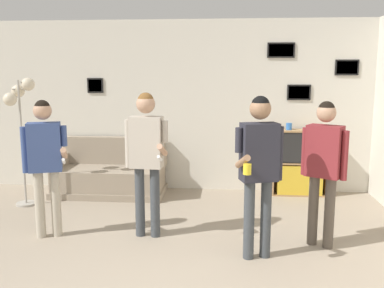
% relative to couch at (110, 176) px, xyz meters
% --- Properties ---
extents(wall_back, '(8.17, 0.08, 2.70)m').
position_rel_couch_xyz_m(wall_back, '(1.19, 0.42, 1.07)').
color(wall_back, silver).
rests_on(wall_back, ground_plane).
extents(couch, '(1.71, 0.80, 0.86)m').
position_rel_couch_xyz_m(couch, '(0.00, 0.00, 0.00)').
color(couch, gray).
rests_on(couch, ground_plane).
extents(bookshelf, '(0.84, 0.30, 1.02)m').
position_rel_couch_xyz_m(bookshelf, '(2.94, 0.20, 0.22)').
color(bookshelf, '#A87F51').
rests_on(bookshelf, ground_plane).
extents(floor_lamp, '(0.39, 0.43, 1.82)m').
position_rel_couch_xyz_m(floor_lamp, '(-1.06, -0.67, 1.12)').
color(floor_lamp, '#ADA89E').
rests_on(floor_lamp, ground_plane).
extents(person_player_foreground_left, '(0.56, 0.40, 1.59)m').
position_rel_couch_xyz_m(person_player_foreground_left, '(-0.23, -1.80, 0.68)').
color(person_player_foreground_left, '#B7AD99').
rests_on(person_player_foreground_left, ground_plane).
extents(person_player_foreground_center, '(0.50, 0.47, 1.67)m').
position_rel_couch_xyz_m(person_player_foreground_center, '(0.91, -1.70, 0.74)').
color(person_player_foreground_center, '#3D4247').
rests_on(person_player_foreground_center, ground_plane).
extents(person_watcher_holding_cup, '(0.48, 0.51, 1.67)m').
position_rel_couch_xyz_m(person_watcher_holding_cup, '(2.14, -2.19, 0.74)').
color(person_watcher_holding_cup, '#3D4247').
rests_on(person_watcher_holding_cup, ground_plane).
extents(person_spectator_near_bookshelf, '(0.44, 0.36, 1.60)m').
position_rel_couch_xyz_m(person_spectator_near_bookshelf, '(2.86, -1.82, 0.68)').
color(person_spectator_near_bookshelf, brown).
rests_on(person_spectator_near_bookshelf, ground_plane).
extents(drinking_cup, '(0.09, 0.09, 0.10)m').
position_rel_couch_xyz_m(drinking_cup, '(2.76, 0.20, 0.78)').
color(drinking_cup, blue).
rests_on(drinking_cup, bookshelf).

